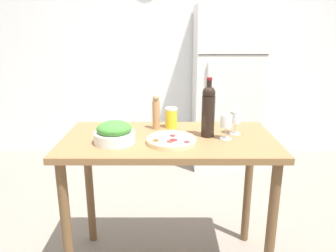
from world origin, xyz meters
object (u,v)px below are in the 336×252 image
wine_glass_far (235,118)px  salad_bowl (114,133)px  wine_bottle (207,110)px  refrigerator (225,88)px  salt_canister (170,118)px  wine_glass_near (225,123)px  pepper_mill (155,113)px  homemade_pizza (171,140)px

wine_glass_far → salad_bowl: size_ratio=0.62×
wine_bottle → refrigerator: bearing=76.8°
refrigerator → wine_glass_far: refrigerator is taller
salad_bowl → salt_canister: size_ratio=1.77×
wine_glass_near → salad_bowl: size_ratio=0.62×
wine_glass_near → pepper_mill: size_ratio=0.66×
salt_canister → salad_bowl: bearing=-138.0°
wine_glass_near → wine_glass_far: same height
refrigerator → salad_bowl: (-0.95, -1.87, 0.07)m
refrigerator → homemade_pizza: (-0.63, -1.87, 0.03)m
wine_bottle → wine_glass_near: wine_bottle is taller
salad_bowl → pepper_mill: bearing=49.2°
refrigerator → salt_canister: size_ratio=13.45×
pepper_mill → homemade_pizza: bearing=-70.6°
refrigerator → wine_glass_near: size_ratio=12.16×
refrigerator → salad_bowl: refrigerator is taller
wine_glass_far → salt_canister: (-0.39, 0.14, -0.03)m
salad_bowl → salt_canister: 0.44m
wine_glass_near → wine_glass_far: size_ratio=1.00×
pepper_mill → refrigerator: bearing=65.7°
wine_glass_far → pepper_mill: size_ratio=0.66×
salt_canister → homemade_pizza: bearing=-90.3°
wine_bottle → wine_glass_far: (0.17, 0.04, -0.06)m
pepper_mill → salt_canister: size_ratio=1.67×
wine_bottle → wine_glass_far: bearing=14.3°
pepper_mill → wine_glass_far: bearing=-12.4°
wine_bottle → salt_canister: size_ratio=2.69×
refrigerator → salad_bowl: bearing=-117.0°
pepper_mill → salad_bowl: bearing=-130.8°
wine_glass_near → salt_canister: (-0.32, 0.23, -0.03)m
refrigerator → wine_bottle: bearing=-103.2°
wine_glass_far → pepper_mill: (-0.49, 0.11, 0.01)m
pepper_mill → salad_bowl: 0.35m
salad_bowl → salt_canister: bearing=42.0°
wine_glass_near → homemade_pizza: 0.34m
wine_bottle → homemade_pizza: size_ratio=1.25×
pepper_mill → salad_bowl: size_ratio=0.94×
wine_bottle → salad_bowl: wine_bottle is taller
wine_bottle → pepper_mill: bearing=154.3°
wine_glass_far → salt_canister: 0.41m
salt_canister → pepper_mill: bearing=-163.5°
wine_glass_far → refrigerator: bearing=82.1°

